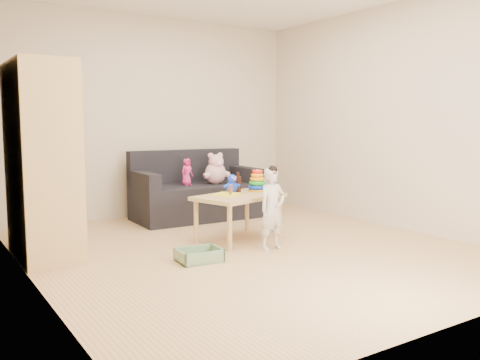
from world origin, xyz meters
TOP-DOWN VIEW (x-y plane):
  - room at (0.00, 0.00)m, footprint 4.50×4.50m
  - wardrobe at (-1.74, 0.77)m, footprint 0.49×0.98m
  - sofa at (0.30, 1.67)m, footprint 1.59×0.83m
  - play_table at (0.11, 0.36)m, footprint 1.04×0.81m
  - storage_bin at (-0.63, -0.14)m, footprint 0.41×0.32m
  - toddler at (0.17, -0.14)m, footprint 0.29×0.20m
  - pink_bear at (0.55, 1.61)m, footprint 0.34×0.30m
  - doll at (0.17, 1.66)m, footprint 0.19×0.15m
  - ring_stacker at (0.43, 0.49)m, footprint 0.21×0.21m
  - brown_bottle at (0.22, 0.56)m, footprint 0.07×0.07m
  - blue_plush at (0.13, 0.53)m, footprint 0.17×0.14m
  - wooden_figure at (-0.01, 0.34)m, footprint 0.05×0.05m
  - yellow_book at (0.00, 0.42)m, footprint 0.30×0.30m

SIDE VIEW (x-z plane):
  - storage_bin at x=-0.63m, z-range 0.00..0.11m
  - sofa at x=0.30m, z-range 0.00..0.44m
  - play_table at x=0.11m, z-range 0.00..0.48m
  - toddler at x=0.17m, z-range 0.00..0.78m
  - yellow_book at x=0.00m, z-range 0.48..0.50m
  - wooden_figure at x=-0.01m, z-range 0.48..0.60m
  - brown_bottle at x=0.22m, z-range 0.46..0.68m
  - ring_stacker at x=0.43m, z-range 0.46..0.69m
  - blue_plush at x=0.13m, z-range 0.48..0.68m
  - doll at x=0.17m, z-range 0.44..0.77m
  - pink_bear at x=0.55m, z-range 0.44..0.78m
  - wardrobe at x=-1.74m, z-range 0.00..1.77m
  - room at x=0.00m, z-range -0.95..3.55m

